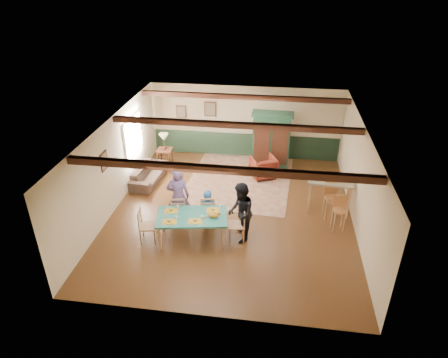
# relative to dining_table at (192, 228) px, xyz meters

# --- Properties ---
(floor) EXTENTS (8.00, 8.00, 0.00)m
(floor) POSITION_rel_dining_table_xyz_m (0.87, 1.47, -0.38)
(floor) COLOR #492914
(floor) RESTS_ON ground
(wall_back) EXTENTS (7.00, 0.02, 2.70)m
(wall_back) POSITION_rel_dining_table_xyz_m (0.87, 5.47, 0.97)
(wall_back) COLOR beige
(wall_back) RESTS_ON floor
(wall_left) EXTENTS (0.02, 8.00, 2.70)m
(wall_left) POSITION_rel_dining_table_xyz_m (-2.63, 1.47, 0.97)
(wall_left) COLOR beige
(wall_left) RESTS_ON floor
(wall_right) EXTENTS (0.02, 8.00, 2.70)m
(wall_right) POSITION_rel_dining_table_xyz_m (4.37, 1.47, 0.97)
(wall_right) COLOR beige
(wall_right) RESTS_ON floor
(ceiling) EXTENTS (7.00, 8.00, 0.02)m
(ceiling) POSITION_rel_dining_table_xyz_m (0.87, 1.47, 2.32)
(ceiling) COLOR silver
(ceiling) RESTS_ON wall_back
(wainscot_back) EXTENTS (6.95, 0.03, 0.90)m
(wainscot_back) POSITION_rel_dining_table_xyz_m (0.87, 5.45, 0.07)
(wainscot_back) COLOR #1A3020
(wainscot_back) RESTS_ON floor
(ceiling_beam_front) EXTENTS (6.95, 0.16, 0.16)m
(ceiling_beam_front) POSITION_rel_dining_table_xyz_m (0.87, -0.83, 2.23)
(ceiling_beam_front) COLOR black
(ceiling_beam_front) RESTS_ON ceiling
(ceiling_beam_mid) EXTENTS (6.95, 0.16, 0.16)m
(ceiling_beam_mid) POSITION_rel_dining_table_xyz_m (0.87, 1.87, 2.23)
(ceiling_beam_mid) COLOR black
(ceiling_beam_mid) RESTS_ON ceiling
(ceiling_beam_back) EXTENTS (6.95, 0.16, 0.16)m
(ceiling_beam_back) POSITION_rel_dining_table_xyz_m (0.87, 4.47, 2.23)
(ceiling_beam_back) COLOR black
(ceiling_beam_back) RESTS_ON ceiling
(window_left) EXTENTS (0.06, 1.60, 1.30)m
(window_left) POSITION_rel_dining_table_xyz_m (-2.60, 3.17, 1.17)
(window_left) COLOR white
(window_left) RESTS_ON wall_left
(picture_left_wall) EXTENTS (0.04, 0.42, 0.52)m
(picture_left_wall) POSITION_rel_dining_table_xyz_m (-2.60, 0.87, 1.37)
(picture_left_wall) COLOR gray
(picture_left_wall) RESTS_ON wall_left
(picture_back_a) EXTENTS (0.45, 0.04, 0.55)m
(picture_back_a) POSITION_rel_dining_table_xyz_m (-0.43, 5.44, 1.42)
(picture_back_a) COLOR gray
(picture_back_a) RESTS_ON wall_back
(picture_back_b) EXTENTS (0.38, 0.04, 0.48)m
(picture_back_b) POSITION_rel_dining_table_xyz_m (-1.53, 5.44, 1.27)
(picture_back_b) COLOR gray
(picture_back_b) RESTS_ON wall_back
(dining_table) EXTENTS (1.97, 1.30, 0.76)m
(dining_table) POSITION_rel_dining_table_xyz_m (0.00, 0.00, 0.00)
(dining_table) COLOR #226D62
(dining_table) RESTS_ON floor
(dining_chair_far_left) EXTENTS (0.49, 0.51, 0.96)m
(dining_chair_far_left) POSITION_rel_dining_table_xyz_m (-0.52, 0.65, 0.10)
(dining_chair_far_left) COLOR tan
(dining_chair_far_left) RESTS_ON floor
(dining_chair_far_right) EXTENTS (0.49, 0.51, 0.96)m
(dining_chair_far_right) POSITION_rel_dining_table_xyz_m (0.28, 0.79, 0.10)
(dining_chair_far_right) COLOR tan
(dining_chair_far_right) RESTS_ON floor
(dining_chair_end_left) EXTENTS (0.51, 0.49, 0.96)m
(dining_chair_end_left) POSITION_rel_dining_table_xyz_m (-1.15, -0.19, 0.10)
(dining_chair_end_left) COLOR tan
(dining_chair_end_left) RESTS_ON floor
(dining_chair_end_right) EXTENTS (0.51, 0.49, 0.96)m
(dining_chair_end_right) POSITION_rel_dining_table_xyz_m (1.15, 0.19, 0.10)
(dining_chair_end_right) COLOR tan
(dining_chair_end_right) RESTS_ON floor
(person_man) EXTENTS (0.70, 0.52, 1.75)m
(person_man) POSITION_rel_dining_table_xyz_m (-0.53, 0.73, 0.49)
(person_man) COLOR #684F87
(person_man) RESTS_ON floor
(person_woman) EXTENTS (0.76, 0.91, 1.67)m
(person_woman) POSITION_rel_dining_table_xyz_m (1.25, 0.21, 0.46)
(person_woman) COLOR black
(person_woman) RESTS_ON floor
(person_child) EXTENTS (0.54, 0.40, 1.02)m
(person_child) POSITION_rel_dining_table_xyz_m (0.26, 0.87, 0.13)
(person_child) COLOR #255195
(person_child) RESTS_ON floor
(cat) EXTENTS (0.38, 0.20, 0.18)m
(cat) POSITION_rel_dining_table_xyz_m (0.57, -0.01, 0.47)
(cat) COLOR orange
(cat) RESTS_ON dining_table
(place_setting_near_left) EXTENTS (0.45, 0.37, 0.11)m
(place_setting_near_left) POSITION_rel_dining_table_xyz_m (-0.51, -0.34, 0.44)
(place_setting_near_left) COLOR gold
(place_setting_near_left) RESTS_ON dining_table
(place_setting_near_center) EXTENTS (0.45, 0.37, 0.11)m
(place_setting_near_center) POSITION_rel_dining_table_xyz_m (0.14, -0.23, 0.44)
(place_setting_near_center) COLOR gold
(place_setting_near_center) RESTS_ON dining_table
(place_setting_far_left) EXTENTS (0.45, 0.37, 0.11)m
(place_setting_far_left) POSITION_rel_dining_table_xyz_m (-0.59, 0.16, 0.44)
(place_setting_far_left) COLOR gold
(place_setting_far_left) RESTS_ON dining_table
(place_setting_far_right) EXTENTS (0.45, 0.37, 0.11)m
(place_setting_far_right) POSITION_rel_dining_table_xyz_m (0.51, 0.34, 0.44)
(place_setting_far_right) COLOR gold
(place_setting_far_right) RESTS_ON dining_table
(area_rug) EXTENTS (3.64, 4.23, 0.01)m
(area_rug) POSITION_rel_dining_table_xyz_m (0.89, 3.46, -0.37)
(area_rug) COLOR #BDAD89
(area_rug) RESTS_ON floor
(armoire) EXTENTS (1.44, 0.61, 2.02)m
(armoire) POSITION_rel_dining_table_xyz_m (1.87, 4.73, 0.63)
(armoire) COLOR #173926
(armoire) RESTS_ON floor
(armchair) EXTENTS (1.05, 1.06, 0.74)m
(armchair) POSITION_rel_dining_table_xyz_m (1.66, 3.84, -0.01)
(armchair) COLOR #4D140F
(armchair) RESTS_ON floor
(sofa) EXTENTS (0.85, 1.89, 0.54)m
(sofa) POSITION_rel_dining_table_xyz_m (-2.15, 2.98, -0.11)
(sofa) COLOR #3E2F26
(sofa) RESTS_ON floor
(end_table) EXTENTS (0.54, 0.54, 0.65)m
(end_table) POSITION_rel_dining_table_xyz_m (-1.90, 4.20, -0.06)
(end_table) COLOR black
(end_table) RESTS_ON floor
(table_lamp) EXTENTS (0.33, 0.33, 0.59)m
(table_lamp) POSITION_rel_dining_table_xyz_m (-1.90, 4.20, 0.56)
(table_lamp) COLOR beige
(table_lamp) RESTS_ON end_table
(counter_table) EXTENTS (1.34, 0.86, 1.06)m
(counter_table) POSITION_rel_dining_table_xyz_m (3.68, 1.97, 0.15)
(counter_table) COLOR #B3A98B
(counter_table) RESTS_ON floor
(bar_stool_left) EXTENTS (0.44, 0.47, 1.10)m
(bar_stool_left) POSITION_rel_dining_table_xyz_m (3.70, 1.61, 0.17)
(bar_stool_left) COLOR #C0804A
(bar_stool_left) RESTS_ON floor
(bar_stool_right) EXTENTS (0.41, 0.44, 1.03)m
(bar_stool_right) POSITION_rel_dining_table_xyz_m (3.87, 1.00, 0.13)
(bar_stool_right) COLOR #C0804A
(bar_stool_right) RESTS_ON floor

